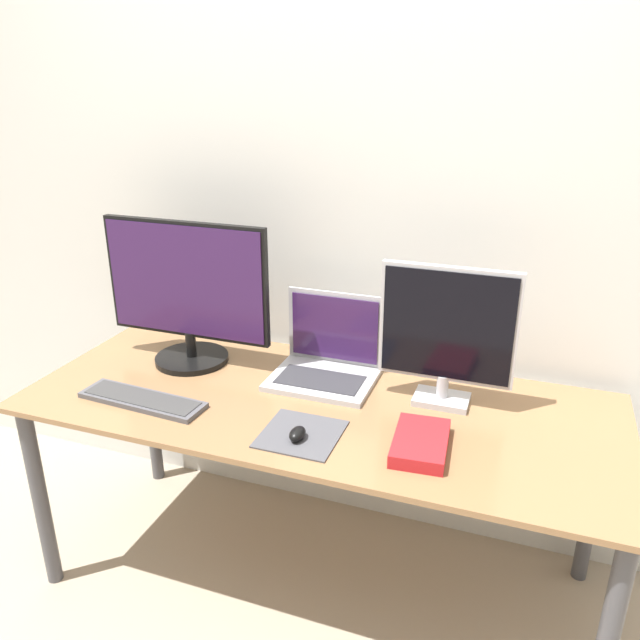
# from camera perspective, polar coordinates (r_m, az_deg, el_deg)

# --- Properties ---
(wall_back) EXTENTS (7.00, 0.05, 2.50)m
(wall_back) POSITION_cam_1_polar(r_m,az_deg,el_deg) (2.17, 3.81, 10.84)
(wall_back) COLOR silver
(wall_back) RESTS_ON ground_plane
(desk) EXTENTS (1.84, 0.75, 0.70)m
(desk) POSITION_cam_1_polar(r_m,az_deg,el_deg) (2.00, -0.24, -9.58)
(desk) COLOR olive
(desk) RESTS_ON ground_plane
(monitor_left) EXTENTS (0.60, 0.26, 0.50)m
(monitor_left) POSITION_cam_1_polar(r_m,az_deg,el_deg) (2.17, -12.07, 2.41)
(monitor_left) COLOR black
(monitor_left) RESTS_ON desk
(monitor_right) EXTENTS (0.41, 0.12, 0.44)m
(monitor_right) POSITION_cam_1_polar(r_m,az_deg,el_deg) (1.88, 11.52, -1.11)
(monitor_right) COLOR #B2B2B7
(monitor_right) RESTS_ON desk
(laptop) EXTENTS (0.34, 0.27, 0.27)m
(laptop) POSITION_cam_1_polar(r_m,az_deg,el_deg) (2.08, 0.69, -3.48)
(laptop) COLOR #ADADB2
(laptop) RESTS_ON desk
(keyboard) EXTENTS (0.42, 0.14, 0.02)m
(keyboard) POSITION_cam_1_polar(r_m,az_deg,el_deg) (2.02, -15.93, -7.02)
(keyboard) COLOR #4C4C51
(keyboard) RESTS_ON desk
(mousepad) EXTENTS (0.22, 0.22, 0.00)m
(mousepad) POSITION_cam_1_polar(r_m,az_deg,el_deg) (1.78, -1.74, -10.38)
(mousepad) COLOR #47474C
(mousepad) RESTS_ON desk
(mouse) EXTENTS (0.04, 0.07, 0.03)m
(mouse) POSITION_cam_1_polar(r_m,az_deg,el_deg) (1.75, -2.08, -10.36)
(mouse) COLOR black
(mouse) RESTS_ON mousepad
(book) EXTENTS (0.16, 0.24, 0.04)m
(book) POSITION_cam_1_polar(r_m,az_deg,el_deg) (1.74, 9.17, -11.02)
(book) COLOR red
(book) RESTS_ON desk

